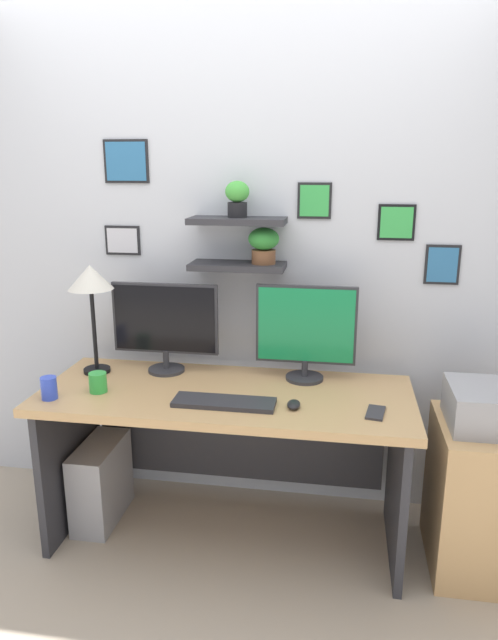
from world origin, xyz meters
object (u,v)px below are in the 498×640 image
computer_mouse (294,405)px  drawer_cabinet (484,496)px  monitor_right (306,330)px  computer_tower_left (101,482)px  desk_lamp (91,284)px  cell_phone (375,413)px  coffee_mug (98,382)px  monitor_left (165,324)px  pen_cup (49,388)px  keyboard (224,402)px  desk (228,428)px  printer (495,407)px

computer_mouse → drawer_cabinet: (0.84, 0.12, -0.43)m
monitor_right → computer_tower_left: 1.28m
computer_tower_left → monitor_right: bearing=10.4°
drawer_cabinet → computer_tower_left: drawer_cabinet is taller
desk_lamp → drawer_cabinet: desk_lamp is taller
desk_lamp → cell_phone: (1.34, -0.28, -0.44)m
computer_mouse → coffee_mug: bearing=177.8°
monitor_left → computer_mouse: 0.79m
monitor_right → desk_lamp: (-1.02, -0.07, 0.20)m
monitor_right → cell_phone: monitor_right is taller
pen_cup → drawer_cabinet: pen_cup is taller
keyboard → pen_cup: bearing=-175.4°
pen_cup → desk: bearing=19.5°
computer_mouse → printer: (0.84, 0.12, -0.00)m
printer → cell_phone: bearing=-166.4°
keyboard → monitor_right: bearing=48.7°
monitor_left → computer_tower_left: size_ratio=1.29×
monitor_right → coffee_mug: monitor_right is taller
desk → keyboard: 0.30m
monitor_left → drawer_cabinet: (1.50, -0.23, -0.65)m
computer_mouse → coffee_mug: size_ratio=1.00×
cell_phone → computer_tower_left: cell_phone is taller
drawer_cabinet → printer: bearing=-90.0°
monitor_right → coffee_mug: 0.98m
desk_lamp → pen_cup: (-0.07, -0.35, -0.39)m
desk → keyboard: size_ratio=3.84×
coffee_mug → computer_tower_left: bearing=122.3°
coffee_mug → pen_cup: 0.21m
desk → monitor_left: bearing=154.8°
coffee_mug → desk: bearing=15.1°
drawer_cabinet → pen_cup: bearing=-174.3°
desk → computer_mouse: 0.43m
monitor_left → printer: monitor_left is taller
pen_cup → computer_tower_left: 0.65m
monitor_left → coffee_mug: 0.43m
monitor_right → pen_cup: (-1.09, -0.43, -0.19)m
monitor_right → pen_cup: bearing=-158.6°
drawer_cabinet → monitor_right: bearing=163.9°
cell_phone → pen_cup: bearing=-167.8°
keyboard → computer_tower_left: size_ratio=1.08×
desk_lamp → cell_phone: bearing=-11.8°
desk → cell_phone: (0.66, -0.19, 0.21)m
coffee_mug → cell_phone: bearing=-1.9°
desk → drawer_cabinet: bearing=-3.6°
desk → computer_mouse: (0.32, -0.19, 0.22)m
computer_tower_left → monitor_left: bearing=30.6°
desk → keyboard: keyboard is taller
computer_mouse → pen_cup: bearing=-175.9°
computer_mouse → coffee_mug: 0.89m
pen_cup → drawer_cabinet: size_ratio=0.15×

